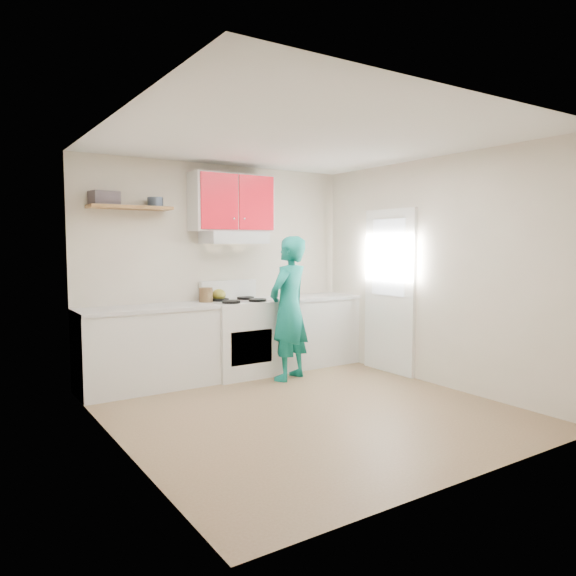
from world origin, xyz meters
TOP-DOWN VIEW (x-y plane):
  - floor at (0.00, 0.00)m, footprint 3.80×3.80m
  - ceiling at (0.00, 0.00)m, footprint 3.60×3.80m
  - back_wall at (0.00, 1.90)m, footprint 3.60×0.04m
  - front_wall at (0.00, -1.90)m, footprint 3.60×0.04m
  - left_wall at (-1.80, 0.00)m, footprint 0.04×3.80m
  - right_wall at (1.80, 0.00)m, footprint 0.04×3.80m
  - door at (1.78, 0.70)m, footprint 0.05×0.85m
  - door_glass at (1.75, 0.70)m, footprint 0.01×0.55m
  - counter_left at (-1.04, 1.60)m, footprint 1.52×0.60m
  - counter_right at (1.14, 1.60)m, footprint 1.32×0.60m
  - stove at (0.10, 1.57)m, footprint 0.76×0.65m
  - range_hood at (0.10, 1.68)m, footprint 0.76×0.44m
  - upper_cabinets at (0.10, 1.73)m, footprint 1.02×0.33m
  - shelf at (-1.15, 1.75)m, footprint 0.90×0.30m
  - books at (-1.42, 1.78)m, footprint 0.32×0.25m
  - tin at (-0.86, 1.75)m, footprint 0.22×0.22m
  - kettle at (-0.08, 1.76)m, footprint 0.20×0.20m
  - crock at (-0.28, 1.69)m, footprint 0.17×0.17m
  - cutting_board at (0.81, 1.55)m, footprint 0.33×0.28m
  - silicone_mat at (1.42, 1.61)m, footprint 0.33×0.29m
  - person at (0.51, 1.08)m, footprint 0.74×0.63m

SIDE VIEW (x-z plane):
  - floor at x=0.00m, z-range 0.00..0.00m
  - counter_left at x=-1.04m, z-range 0.00..0.90m
  - counter_right at x=1.14m, z-range 0.00..0.90m
  - stove at x=0.10m, z-range 0.00..0.92m
  - person at x=0.51m, z-range 0.00..1.71m
  - silicone_mat at x=1.42m, z-range 0.90..0.91m
  - cutting_board at x=0.81m, z-range 0.90..0.92m
  - kettle at x=-0.08m, z-range 0.92..1.06m
  - crock at x=-0.28m, z-range 0.90..1.10m
  - door at x=1.78m, z-range 0.00..2.05m
  - back_wall at x=0.00m, z-range 0.00..2.60m
  - front_wall at x=0.00m, z-range 0.00..2.60m
  - left_wall at x=-1.80m, z-range 0.00..2.60m
  - right_wall at x=1.80m, z-range 0.00..2.60m
  - door_glass at x=1.75m, z-range 0.98..1.92m
  - range_hood at x=0.10m, z-range 1.62..1.77m
  - shelf at x=-1.15m, z-range 2.00..2.04m
  - tin at x=-0.86m, z-range 2.04..2.14m
  - books at x=-1.42m, z-range 2.04..2.19m
  - upper_cabinets at x=0.10m, z-range 1.77..2.47m
  - ceiling at x=0.00m, z-range 2.58..2.62m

